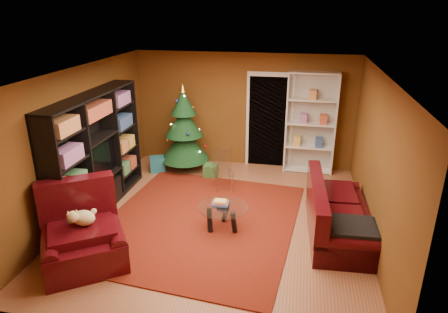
% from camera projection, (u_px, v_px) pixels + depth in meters
% --- Properties ---
extents(floor, '(5.00, 5.50, 0.05)m').
position_uv_depth(floor, '(220.00, 221.00, 7.10)').
color(floor, '#945739').
rests_on(floor, ground).
extents(ceiling, '(5.00, 5.50, 0.05)m').
position_uv_depth(ceiling, '(219.00, 70.00, 6.16)').
color(ceiling, silver).
rests_on(ceiling, wall_back).
extents(wall_back, '(5.00, 0.05, 2.60)m').
position_uv_depth(wall_back, '(244.00, 110.00, 9.17)').
color(wall_back, brown).
rests_on(wall_back, ground).
extents(wall_left, '(0.05, 5.50, 2.60)m').
position_uv_depth(wall_left, '(80.00, 142.00, 7.08)').
color(wall_left, brown).
rests_on(wall_left, ground).
extents(wall_right, '(0.05, 5.50, 2.60)m').
position_uv_depth(wall_right, '(379.00, 162.00, 6.18)').
color(wall_right, brown).
rests_on(wall_right, ground).
extents(doorway, '(1.06, 0.60, 2.16)m').
position_uv_depth(doorway, '(269.00, 123.00, 9.11)').
color(doorway, black).
rests_on(doorway, floor).
extents(rug, '(3.57, 4.05, 0.02)m').
position_uv_depth(rug, '(200.00, 221.00, 7.01)').
color(rug, maroon).
rests_on(rug, floor).
extents(media_unit, '(0.45, 2.80, 2.15)m').
position_uv_depth(media_unit, '(97.00, 153.00, 7.18)').
color(media_unit, black).
rests_on(media_unit, floor).
extents(christmas_tree, '(1.18, 1.18, 1.99)m').
position_uv_depth(christmas_tree, '(184.00, 129.00, 8.95)').
color(christmas_tree, '#0F3719').
rests_on(christmas_tree, floor).
extents(gift_box_teal, '(0.43, 0.43, 0.33)m').
position_uv_depth(gift_box_teal, '(157.00, 164.00, 9.11)').
color(gift_box_teal, '#1C6E85').
rests_on(gift_box_teal, floor).
extents(gift_box_green, '(0.30, 0.30, 0.29)m').
position_uv_depth(gift_box_green, '(211.00, 171.00, 8.81)').
color(gift_box_green, '#2F6A2E').
rests_on(gift_box_green, floor).
extents(gift_box_red, '(0.23, 0.23, 0.22)m').
position_uv_depth(gift_box_red, '(198.00, 160.00, 9.51)').
color(gift_box_red, maroon).
rests_on(gift_box_red, floor).
extents(white_bookshelf, '(1.08, 0.40, 2.31)m').
position_uv_depth(white_bookshelf, '(311.00, 124.00, 8.78)').
color(white_bookshelf, white).
rests_on(white_bookshelf, floor).
extents(armchair, '(1.70, 1.70, 0.96)m').
position_uv_depth(armchair, '(82.00, 234.00, 5.75)').
color(armchair, '#36060C').
rests_on(armchair, rug).
extents(dog, '(0.50, 0.47, 0.31)m').
position_uv_depth(dog, '(84.00, 218.00, 5.73)').
color(dog, beige).
rests_on(dog, armchair).
extents(sofa, '(1.04, 2.14, 0.90)m').
position_uv_depth(sofa, '(340.00, 209.00, 6.51)').
color(sofa, '#36060C').
rests_on(sofa, rug).
extents(coffee_table, '(0.86, 0.86, 0.54)m').
position_uv_depth(coffee_table, '(223.00, 217.00, 6.71)').
color(coffee_table, gray).
rests_on(coffee_table, rug).
extents(acrylic_chair, '(0.52, 0.54, 0.76)m').
position_uv_depth(acrylic_chair, '(223.00, 173.00, 8.10)').
color(acrylic_chair, '#66605B').
rests_on(acrylic_chair, rug).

